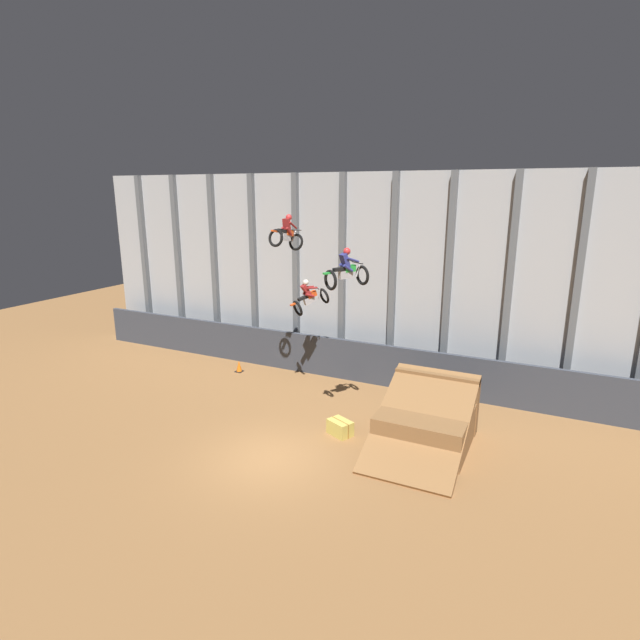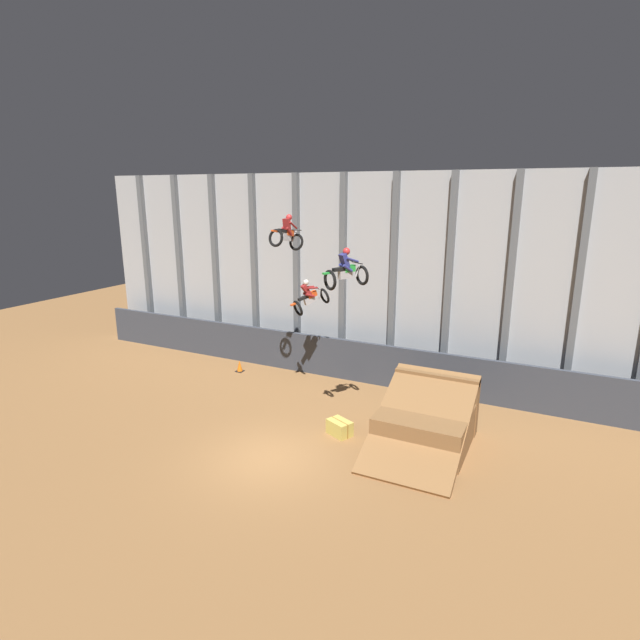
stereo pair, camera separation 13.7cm
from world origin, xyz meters
name	(u,v)px [view 1 (the left image)]	position (x,y,z in m)	size (l,w,h in m)	color
ground_plane	(270,459)	(0.00, 0.00, 0.00)	(60.00, 60.00, 0.00)	olive
arena_back_wall	(368,277)	(0.00, 9.16, 4.82)	(32.00, 0.40, 9.64)	#ADB2B7
lower_barrier	(357,361)	(0.00, 7.95, 0.98)	(31.36, 0.20, 1.96)	#383D47
dirt_ramp	(427,420)	(4.45, 3.57, 0.80)	(3.13, 4.79, 2.36)	brown
rider_bike_left_air	(287,234)	(-2.21, 5.31, 7.04)	(0.94, 1.77, 1.58)	black
rider_bike_center_air	(309,297)	(-1.62, 6.21, 4.25)	(1.54, 1.78, 1.64)	black
rider_bike_right_air	(346,271)	(1.34, 3.31, 6.02)	(1.42, 1.72, 1.46)	black
traffic_cone_near_ramp	(239,366)	(-5.77, 6.54, 0.28)	(0.36, 0.36, 0.58)	black
hay_bale_trackside	(340,428)	(1.46, 2.63, 0.28)	(1.07, 0.92, 0.57)	#CCB751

